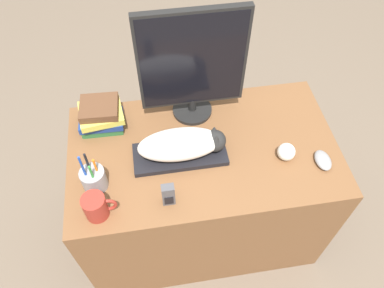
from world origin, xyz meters
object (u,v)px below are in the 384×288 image
Objects in this scene: monitor at (192,64)px; keyboard at (180,155)px; phone at (168,195)px; pen_cup at (94,179)px; book_stack at (101,116)px; computer_mouse at (323,160)px; baseball at (286,152)px; cat at (184,144)px; coffee_mug at (96,207)px.

keyboard is at bearing -110.44° from monitor.
keyboard is 3.53× the size of phone.
monitor is 4.81× the size of phone.
pen_cup is at bearing 157.09° from phone.
book_stack is at bearing -176.67° from monitor.
computer_mouse is at bearing 7.30° from phone.
pen_cup is 2.81× the size of baseball.
baseball is (0.77, 0.02, -0.01)m from pen_cup.
cat is at bearing -106.46° from monitor.
book_stack is (-0.33, 0.21, -0.02)m from cat.
baseball is 0.51m from phone.
keyboard is at bearing 167.97° from computer_mouse.
coffee_mug is at bearing -147.74° from keyboard.
cat reaches higher than phone.
cat is 0.57m from computer_mouse.
baseball is at bearing 14.87° from phone.
keyboard is 0.37m from monitor.
keyboard is 0.40m from coffee_mug.
monitor is 5.17× the size of computer_mouse.
computer_mouse is (0.48, -0.36, -0.26)m from monitor.
book_stack is at bearing 119.73° from phone.
coffee_mug is 0.60× the size of pen_cup.
monitor reaches higher than cat.
monitor is (0.09, 0.24, 0.26)m from keyboard.
keyboard is at bearing 170.51° from baseball.
phone is at bearing -109.13° from keyboard.
cat is 1.74× the size of pen_cup.
cat is at bearing 66.37° from phone.
phone reaches higher than computer_mouse.
pen_cup is 0.30m from book_stack.
book_stack is (-0.31, 0.21, 0.05)m from keyboard.
phone is (-0.16, -0.44, -0.22)m from monitor.
pen_cup reaches higher than phone.
monitor is 7.12× the size of baseball.
keyboard is at bearing 70.87° from phone.
computer_mouse is 0.91m from coffee_mug.
pen_cup reaches higher than coffee_mug.
phone is (-0.09, -0.20, -0.03)m from cat.
baseball is at bearing -9.91° from cat.
cat is 0.68× the size of monitor.
book_stack reaches higher than coffee_mug.
cat is (0.02, 0.00, 0.07)m from keyboard.
keyboard is 5.23× the size of baseball.
coffee_mug is at bearing -133.26° from monitor.
coffee_mug is 1.13× the size of phone.
keyboard is 0.07m from cat.
phone is at bearing 1.61° from coffee_mug.
phone is (0.27, -0.11, 0.00)m from pen_cup.
keyboard is 0.73× the size of monitor.
cat is at bearing 30.89° from coffee_mug.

